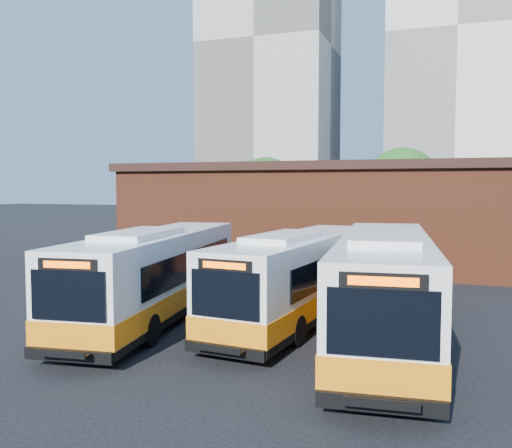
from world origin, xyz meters
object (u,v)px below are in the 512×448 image
(bus_east, at_px, (384,291))
(transit_worker, at_px, (356,352))
(bus_mideast, at_px, (300,279))
(bus_midwest, at_px, (157,277))

(bus_east, bearing_deg, transit_worker, -98.27)
(transit_worker, bearing_deg, bus_mideast, 14.13)
(bus_midwest, distance_m, bus_mideast, 5.38)
(bus_mideast, height_order, bus_east, bus_east)
(bus_mideast, distance_m, bus_east, 3.82)
(bus_mideast, bearing_deg, bus_east, -24.31)
(bus_east, distance_m, transit_worker, 4.47)
(bus_mideast, height_order, transit_worker, bus_mideast)
(bus_mideast, relative_size, transit_worker, 6.69)
(transit_worker, bearing_deg, bus_midwest, 48.43)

